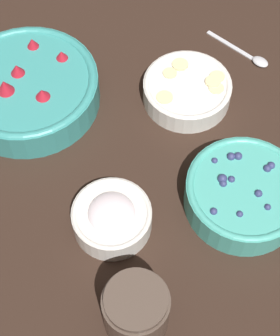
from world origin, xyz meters
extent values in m
plane|color=black|center=(0.00, 0.00, 0.00)|extent=(4.00, 4.00, 0.00)
cylinder|color=teal|center=(-0.04, 0.20, 0.03)|extent=(0.25, 0.25, 0.06)
torus|color=teal|center=(-0.04, 0.20, 0.05)|extent=(0.25, 0.25, 0.02)
cylinder|color=#B21928|center=(-0.04, 0.20, 0.04)|extent=(0.20, 0.20, 0.02)
cone|color=#B21928|center=(0.02, 0.24, 0.06)|extent=(0.03, 0.03, 0.02)
cone|color=#B21928|center=(-0.04, 0.22, 0.06)|extent=(0.03, 0.03, 0.02)
cone|color=#B21928|center=(0.03, 0.18, 0.06)|extent=(0.03, 0.03, 0.02)
cone|color=#B21928|center=(-0.05, 0.15, 0.06)|extent=(0.04, 0.04, 0.02)
cone|color=#B21928|center=(-0.08, 0.20, 0.07)|extent=(0.04, 0.04, 0.03)
cylinder|color=#47AD9E|center=(0.03, -0.21, 0.03)|extent=(0.18, 0.18, 0.05)
torus|color=#47AD9E|center=(0.03, -0.21, 0.05)|extent=(0.18, 0.18, 0.01)
cylinder|color=navy|center=(0.03, -0.21, 0.04)|extent=(0.15, 0.15, 0.02)
sphere|color=navy|center=(-0.03, -0.19, 0.05)|extent=(0.01, 0.01, 0.01)
sphere|color=navy|center=(0.07, -0.17, 0.05)|extent=(0.01, 0.01, 0.01)
sphere|color=navy|center=(-0.01, -0.23, 0.05)|extent=(0.01, 0.01, 0.01)
sphere|color=navy|center=(0.08, -0.21, 0.05)|extent=(0.01, 0.01, 0.01)
sphere|color=navy|center=(0.03, -0.18, 0.05)|extent=(0.01, 0.01, 0.01)
sphere|color=navy|center=(0.02, -0.17, 0.05)|extent=(0.02, 0.02, 0.02)
sphere|color=navy|center=(0.01, -0.18, 0.05)|extent=(0.01, 0.01, 0.01)
sphere|color=navy|center=(0.02, -0.25, 0.05)|extent=(0.01, 0.01, 0.01)
sphere|color=navy|center=(0.04, -0.14, 0.05)|extent=(0.01, 0.01, 0.01)
sphere|color=navy|center=(0.09, -0.22, 0.05)|extent=(0.01, 0.01, 0.01)
sphere|color=navy|center=(0.06, -0.16, 0.05)|extent=(0.01, 0.01, 0.01)
sphere|color=navy|center=(0.03, -0.23, 0.05)|extent=(0.01, 0.01, 0.01)
cylinder|color=white|center=(0.14, -0.01, 0.02)|extent=(0.15, 0.15, 0.04)
torus|color=white|center=(0.14, -0.01, 0.04)|extent=(0.15, 0.15, 0.01)
cylinder|color=beige|center=(0.14, -0.01, 0.03)|extent=(0.12, 0.12, 0.01)
cylinder|color=beige|center=(0.19, -0.04, 0.04)|extent=(0.03, 0.03, 0.01)
cylinder|color=beige|center=(0.17, -0.04, 0.04)|extent=(0.03, 0.03, 0.01)
cylinder|color=beige|center=(0.17, 0.02, 0.04)|extent=(0.03, 0.03, 0.01)
cylinder|color=beige|center=(0.09, 0.00, 0.04)|extent=(0.03, 0.03, 0.00)
cylinder|color=beige|center=(0.14, 0.03, 0.04)|extent=(0.02, 0.02, 0.01)
cylinder|color=beige|center=(0.16, -0.06, 0.04)|extent=(0.03, 0.03, 0.01)
cylinder|color=silver|center=(-0.13, -0.08, 0.02)|extent=(0.12, 0.12, 0.04)
torus|color=silver|center=(-0.13, -0.08, 0.04)|extent=(0.12, 0.12, 0.01)
cylinder|color=white|center=(-0.13, -0.08, 0.03)|extent=(0.10, 0.10, 0.01)
ellipsoid|color=white|center=(-0.13, -0.08, 0.04)|extent=(0.07, 0.07, 0.03)
cylinder|color=#4C3D33|center=(-0.22, -0.20, 0.04)|extent=(0.09, 0.09, 0.09)
cylinder|color=#472819|center=(-0.22, -0.20, 0.04)|extent=(0.07, 0.07, 0.07)
cylinder|color=#4C3D33|center=(-0.22, -0.20, 0.09)|extent=(0.08, 0.08, 0.01)
cube|color=silver|center=(0.29, 0.00, 0.00)|extent=(0.01, 0.11, 0.01)
ellipsoid|color=silver|center=(0.29, -0.07, 0.01)|extent=(0.02, 0.03, 0.01)
camera|label=1|loc=(-0.39, -0.35, 0.79)|focal=60.00mm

